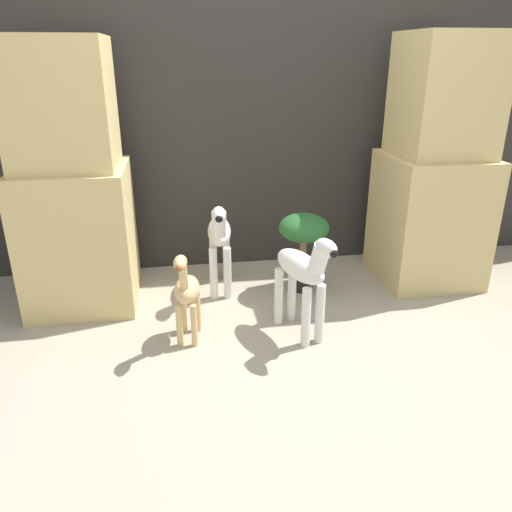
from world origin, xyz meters
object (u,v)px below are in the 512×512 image
(zebra_right, at_px, (303,273))
(giraffe_figurine, at_px, (187,292))
(potted_palm_front, at_px, (304,232))
(zebra_left, at_px, (219,237))

(zebra_right, xyz_separation_m, giraffe_figurine, (-0.63, 0.04, -0.08))
(giraffe_figurine, distance_m, potted_palm_front, 0.94)
(zebra_right, xyz_separation_m, zebra_left, (-0.40, 0.64, 0.00))
(zebra_right, distance_m, giraffe_figurine, 0.64)
(zebra_right, distance_m, potted_palm_front, 0.58)
(zebra_left, xyz_separation_m, potted_palm_front, (0.54, -0.09, 0.03))
(zebra_left, xyz_separation_m, giraffe_figurine, (-0.23, -0.60, -0.08))
(zebra_left, relative_size, potted_palm_front, 1.20)
(zebra_right, bearing_deg, potted_palm_front, 75.70)
(potted_palm_front, bearing_deg, zebra_right, -104.30)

